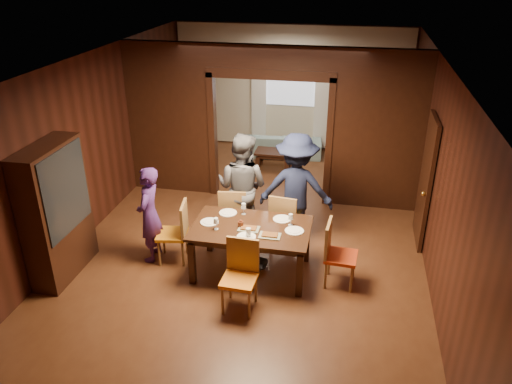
% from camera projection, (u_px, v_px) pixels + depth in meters
% --- Properties ---
extents(floor, '(9.00, 9.00, 0.00)m').
position_uv_depth(floor, '(253.00, 237.00, 8.37)').
color(floor, '#4E2816').
rests_on(floor, ground).
extents(ceiling, '(5.50, 9.00, 0.02)m').
position_uv_depth(ceiling, '(252.00, 63.00, 7.12)').
color(ceiling, silver).
rests_on(ceiling, room_walls).
extents(room_walls, '(5.52, 9.01, 2.90)m').
position_uv_depth(room_walls, '(273.00, 118.00, 9.39)').
color(room_walls, black).
rests_on(room_walls, floor).
extents(person_purple, '(0.39, 0.57, 1.51)m').
position_uv_depth(person_purple, '(149.00, 214.00, 7.51)').
color(person_purple, '#442264').
rests_on(person_purple, floor).
extents(person_grey, '(1.02, 0.88, 1.82)m').
position_uv_depth(person_grey, '(242.00, 187.00, 8.02)').
color(person_grey, '#4F4F55').
rests_on(person_grey, floor).
extents(person_navy, '(1.20, 0.71, 1.84)m').
position_uv_depth(person_navy, '(296.00, 189.00, 7.95)').
color(person_navy, '#171D39').
rests_on(person_navy, floor).
extents(sofa, '(1.88, 0.88, 0.53)m').
position_uv_depth(sofa, '(282.00, 144.00, 11.68)').
color(sofa, '#7D9FA4').
rests_on(sofa, floor).
extents(serving_bowl, '(0.35, 0.35, 0.08)m').
position_uv_depth(serving_bowl, '(256.00, 221.00, 7.23)').
color(serving_bowl, black).
rests_on(serving_bowl, dining_table).
extents(dining_table, '(1.70, 1.06, 0.76)m').
position_uv_depth(dining_table, '(251.00, 249.00, 7.33)').
color(dining_table, black).
rests_on(dining_table, floor).
extents(coffee_table, '(0.80, 0.50, 0.40)m').
position_uv_depth(coffee_table, '(274.00, 160.00, 11.00)').
color(coffee_table, black).
rests_on(coffee_table, floor).
extents(chair_left, '(0.51, 0.51, 0.97)m').
position_uv_depth(chair_left, '(172.00, 232.00, 7.57)').
color(chair_left, orange).
rests_on(chair_left, floor).
extents(chair_right, '(0.47, 0.47, 0.97)m').
position_uv_depth(chair_right, '(341.00, 255.00, 7.01)').
color(chair_right, red).
rests_on(chair_right, floor).
extents(chair_far_l, '(0.49, 0.49, 0.97)m').
position_uv_depth(chair_far_l, '(234.00, 213.00, 8.12)').
color(chair_far_l, '#D75614').
rests_on(chair_far_l, floor).
extents(chair_far_r, '(0.49, 0.49, 0.97)m').
position_uv_depth(chair_far_r, '(285.00, 220.00, 7.93)').
color(chair_far_r, orange).
rests_on(chair_far_r, floor).
extents(chair_near, '(0.46, 0.46, 0.97)m').
position_uv_depth(chair_near, '(239.00, 278.00, 6.51)').
color(chair_near, orange).
rests_on(chair_near, floor).
extents(hutch, '(0.40, 1.20, 2.00)m').
position_uv_depth(hutch, '(56.00, 212.00, 7.06)').
color(hutch, black).
rests_on(hutch, floor).
extents(door_right, '(0.06, 0.90, 2.10)m').
position_uv_depth(door_right, '(426.00, 182.00, 7.88)').
color(door_right, black).
rests_on(door_right, floor).
extents(window_far, '(1.20, 0.03, 1.30)m').
position_uv_depth(window_far, '(291.00, 78.00, 11.56)').
color(window_far, silver).
rests_on(window_far, back_wall).
extents(curtain_left, '(0.35, 0.06, 2.40)m').
position_uv_depth(curtain_left, '(259.00, 96.00, 11.85)').
color(curtain_left, white).
rests_on(curtain_left, back_wall).
extents(curtain_right, '(0.35, 0.06, 2.40)m').
position_uv_depth(curtain_right, '(322.00, 99.00, 11.59)').
color(curtain_right, white).
rests_on(curtain_right, back_wall).
extents(plate_left, '(0.27, 0.27, 0.01)m').
position_uv_depth(plate_left, '(210.00, 222.00, 7.28)').
color(plate_left, silver).
rests_on(plate_left, dining_table).
extents(plate_far_l, '(0.27, 0.27, 0.01)m').
position_uv_depth(plate_far_l, '(228.00, 213.00, 7.54)').
color(plate_far_l, silver).
rests_on(plate_far_l, dining_table).
extents(plate_far_r, '(0.27, 0.27, 0.01)m').
position_uv_depth(plate_far_r, '(282.00, 219.00, 7.36)').
color(plate_far_r, white).
rests_on(plate_far_r, dining_table).
extents(plate_right, '(0.27, 0.27, 0.01)m').
position_uv_depth(plate_right, '(294.00, 231.00, 7.05)').
color(plate_right, white).
rests_on(plate_right, dining_table).
extents(plate_near, '(0.27, 0.27, 0.01)m').
position_uv_depth(plate_near, '(246.00, 237.00, 6.90)').
color(plate_near, white).
rests_on(plate_near, dining_table).
extents(platter_a, '(0.30, 0.20, 0.04)m').
position_uv_depth(platter_a, '(249.00, 228.00, 7.09)').
color(platter_a, slate).
rests_on(platter_a, dining_table).
extents(platter_b, '(0.30, 0.20, 0.04)m').
position_uv_depth(platter_b, '(270.00, 235.00, 6.92)').
color(platter_b, gray).
rests_on(platter_b, dining_table).
extents(wineglass_left, '(0.08, 0.08, 0.18)m').
position_uv_depth(wineglass_left, '(216.00, 224.00, 7.07)').
color(wineglass_left, silver).
rests_on(wineglass_left, dining_table).
extents(wineglass_far, '(0.08, 0.08, 0.18)m').
position_uv_depth(wineglass_far, '(244.00, 209.00, 7.48)').
color(wineglass_far, white).
rests_on(wineglass_far, dining_table).
extents(wineglass_right, '(0.08, 0.08, 0.18)m').
position_uv_depth(wineglass_right, '(291.00, 220.00, 7.17)').
color(wineglass_right, silver).
rests_on(wineglass_right, dining_table).
extents(tumbler, '(0.07, 0.07, 0.14)m').
position_uv_depth(tumbler, '(248.00, 233.00, 6.88)').
color(tumbler, white).
rests_on(tumbler, dining_table).
extents(condiment_jar, '(0.08, 0.08, 0.11)m').
position_uv_depth(condiment_jar, '(241.00, 224.00, 7.14)').
color(condiment_jar, '#522313').
rests_on(condiment_jar, dining_table).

